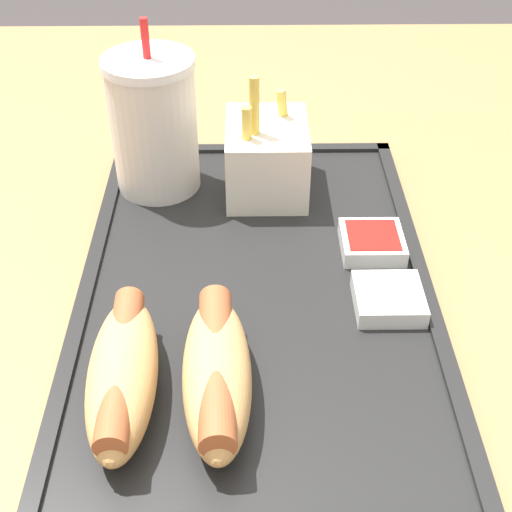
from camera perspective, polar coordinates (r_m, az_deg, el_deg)
name	(u,v)px	position (r m, az deg, el deg)	size (l,w,h in m)	color
food_tray	(256,289)	(0.58, 0.00, -2.67)	(0.44, 0.28, 0.01)	black
soda_cup	(154,124)	(0.67, -8.17, 10.39)	(0.08, 0.08, 0.16)	silver
hot_dog_far	(123,373)	(0.49, -10.63, -9.20)	(0.14, 0.05, 0.04)	tan
hot_dog_near	(217,372)	(0.48, -3.15, -9.24)	(0.15, 0.05, 0.04)	tan
fries_carton	(266,157)	(0.67, 0.84, 7.93)	(0.09, 0.08, 0.12)	silver
sauce_cup_mayo	(389,298)	(0.56, 10.56, -3.32)	(0.05, 0.05, 0.02)	silver
sauce_cup_ketchup	(372,242)	(0.62, 9.27, 1.13)	(0.05, 0.05, 0.02)	silver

